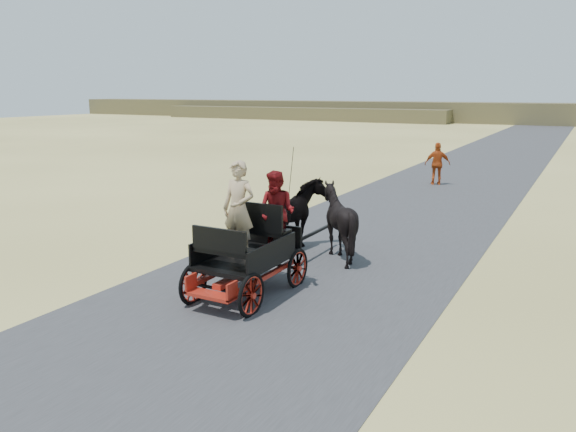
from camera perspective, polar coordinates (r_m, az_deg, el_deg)
The scene contains 10 objects.
ground at distance 11.05m, azimuth -0.24°, elevation -7.32°, with size 140.00×140.00×0.00m, color tan.
road at distance 11.05m, azimuth -0.24°, elevation -7.29°, with size 6.00×140.00×0.01m, color #38383A.
ridge_far at distance 71.33m, azimuth 24.85°, elevation 9.40°, with size 140.00×6.00×2.40m, color brown.
ridge_near at distance 75.74m, azimuth 1.01°, elevation 10.36°, with size 40.00×4.00×1.60m, color brown.
carriage at distance 10.66m, azimuth -4.14°, elevation -6.07°, with size 1.30×2.40×0.72m, color black, non-canonical shape.
horse_left at distance 13.29m, azimuth 0.80°, elevation -0.08°, with size 0.91×2.01×1.70m, color black.
horse_right at distance 12.83m, azimuth 5.15°, elevation -0.59°, with size 1.37×1.54×1.70m, color black.
driver_man at distance 10.47m, azimuth -5.02°, elevation 0.73°, with size 0.66×0.43×1.80m, color tan.
passenger_woman at distance 10.69m, azimuth -1.15°, elevation 0.42°, with size 0.77×0.60×1.58m, color #660C0F.
pedestrian at distance 23.71m, azimuth 14.94°, elevation 5.15°, with size 1.01×0.42×1.73m, color #AF4014.
Camera 1 is at (5.00, -9.10, 3.77)m, focal length 35.00 mm.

